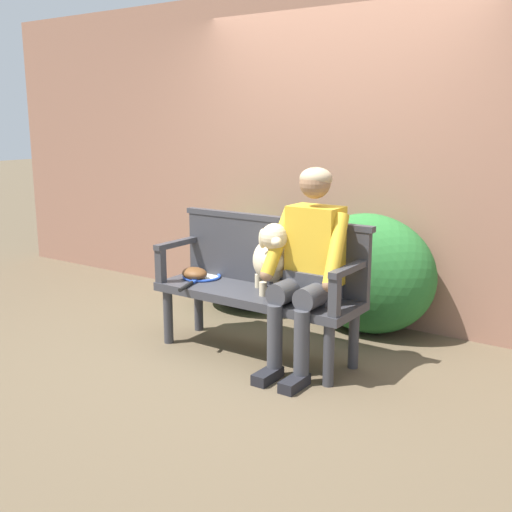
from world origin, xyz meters
TOP-DOWN VIEW (x-y plane):
  - ground_plane at (0.00, 0.00)m, footprint 40.00×40.00m
  - brick_garden_fence at (0.00, 1.29)m, footprint 8.00×0.30m
  - hedge_bush_far_left at (-0.82, 0.94)m, footprint 0.83×0.62m
  - hedge_bush_mid_right at (-0.76, 0.92)m, footprint 0.96×0.86m
  - hedge_bush_mid_left at (0.43, 0.89)m, footprint 1.08×0.65m
  - garden_bench at (0.00, 0.00)m, footprint 1.50×0.47m
  - bench_backrest at (0.00, 0.21)m, footprint 1.54×0.06m
  - bench_armrest_left_end at (-0.71, -0.08)m, footprint 0.06×0.47m
  - bench_armrest_right_end at (0.71, -0.08)m, footprint 0.06×0.47m
  - person_seated at (0.42, -0.01)m, footprint 0.56×0.64m
  - dog_on_bench at (0.11, 0.03)m, footprint 0.44×0.45m
  - tennis_racket at (-0.54, 0.05)m, footprint 0.37×0.58m
  - baseball_glove at (-0.56, 0.01)m, footprint 0.26×0.23m

SIDE VIEW (x-z plane):
  - ground_plane at x=0.00m, z-range 0.00..0.00m
  - hedge_bush_far_left at x=-0.82m, z-range 0.00..0.66m
  - garden_bench at x=0.00m, z-range 0.17..0.63m
  - hedge_bush_mid_right at x=-0.76m, z-range 0.00..0.81m
  - hedge_bush_mid_left at x=0.43m, z-range 0.00..0.94m
  - tennis_racket at x=-0.54m, z-range 0.46..0.49m
  - baseball_glove at x=-0.56m, z-range 0.47..0.56m
  - bench_armrest_left_end at x=-0.71m, z-range 0.52..0.80m
  - bench_armrest_right_end at x=0.71m, z-range 0.52..0.80m
  - dog_on_bench at x=0.11m, z-range 0.47..0.97m
  - bench_backrest at x=0.00m, z-range 0.47..0.97m
  - person_seated at x=0.42m, z-range 0.07..1.40m
  - brick_garden_fence at x=0.00m, z-range 0.00..2.69m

